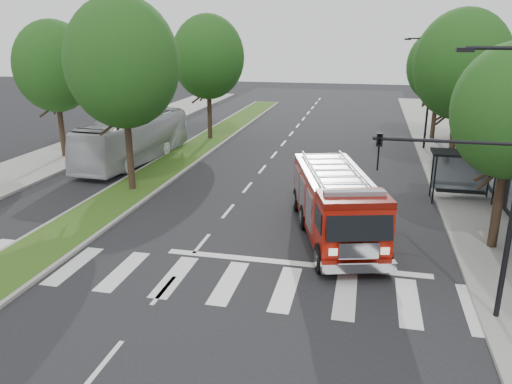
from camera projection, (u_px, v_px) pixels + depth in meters
The scene contains 15 objects.
ground at pixel (202, 244), 20.52m from camera, with size 140.00×140.00×0.00m, color black.
sidewalk_right at pixel (479, 191), 27.17m from camera, with size 5.00×80.00×0.15m, color gray.
sidewalk_left at pixel (41, 163), 32.82m from camera, with size 5.00×80.00×0.15m, color gray.
median at pixel (202, 144), 38.47m from camera, with size 3.00×50.00×0.15m.
bus_shelter at pixel (464, 163), 25.12m from camera, with size 3.20×1.60×2.61m.
tree_right_near at pixel (512, 112), 18.29m from camera, with size 4.40×4.40×8.05m.
tree_right_mid at pixel (462, 65), 29.14m from camera, with size 5.60×5.60×9.72m.
tree_right_far at pixel (440, 66), 38.64m from camera, with size 5.00×5.00×8.73m.
tree_median_near at pixel (123, 63), 25.27m from camera, with size 5.80×5.80×10.16m.
tree_median_far at pixel (208, 57), 38.38m from camera, with size 5.60×5.60×9.72m.
tree_left_mid at pixel (54, 67), 32.72m from camera, with size 5.20×5.20×9.16m.
streetlight_right_near at pixel (485, 169), 13.83m from camera, with size 4.08×0.22×8.00m.
streetlight_right_far at pixel (427, 89), 35.57m from camera, with size 2.11×0.20×8.00m.
fire_engine at pixel (336, 204), 20.87m from camera, with size 4.73×8.97×2.98m.
city_bus at pixel (134, 139), 33.18m from camera, with size 2.60×11.13×3.10m, color silver.
Camera 1 is at (6.33, -17.94, 8.28)m, focal length 35.00 mm.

